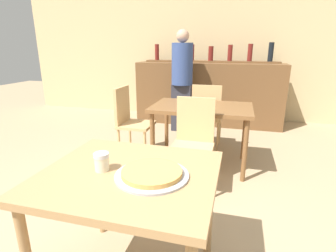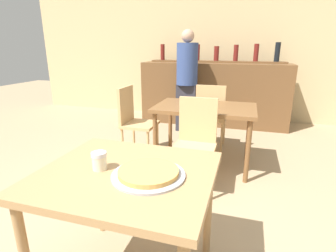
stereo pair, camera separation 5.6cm
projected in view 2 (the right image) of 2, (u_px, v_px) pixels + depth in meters
The scene contains 11 objects.
wall_back at pixel (219, 45), 4.99m from camera, with size 8.00×0.05×2.80m.
dining_table_near at pixel (127, 185), 1.44m from camera, with size 0.93×0.82×0.74m.
dining_table_far at pixel (205, 113), 3.01m from camera, with size 1.13×0.72×0.73m.
bar_counter at pixel (213, 94), 4.77m from camera, with size 2.60×0.56×1.10m.
bar_back_shelf at pixel (218, 58), 4.71m from camera, with size 2.39×0.24×0.35m.
chair_far_side_front at pixel (196, 138), 2.56m from camera, with size 0.40×0.40×0.91m.
chair_far_side_back at pixel (211, 113), 3.53m from camera, with size 0.40×0.40×0.91m.
chair_far_side_left at pixel (134, 118), 3.30m from camera, with size 0.40×0.40×0.91m.
pizza_tray at pixel (148, 173), 1.35m from camera, with size 0.38×0.38×0.04m.
cheese_shaker at pixel (99, 161), 1.42m from camera, with size 0.08×0.08×0.10m.
person_standing at pixel (187, 78), 4.25m from camera, with size 0.34×0.34×1.64m.
Camera 2 is at (0.59, -1.16, 1.38)m, focal length 28.00 mm.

